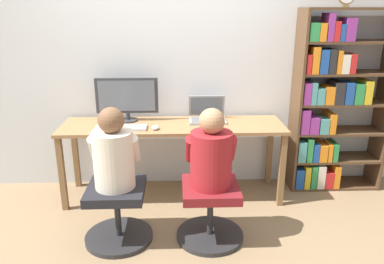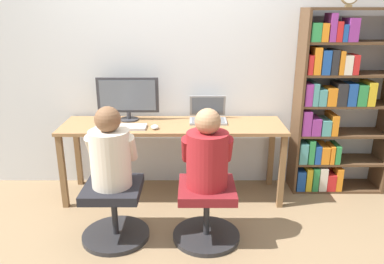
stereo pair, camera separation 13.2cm
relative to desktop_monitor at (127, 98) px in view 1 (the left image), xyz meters
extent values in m
plane|color=#846B4C|center=(0.42, -0.41, -0.94)|extent=(14.00, 14.00, 0.00)
cube|color=silver|center=(0.42, 0.21, 0.36)|extent=(10.00, 0.05, 2.60)
cube|color=olive|center=(0.42, -0.13, -0.23)|extent=(2.04, 0.55, 0.03)
cube|color=brown|center=(-0.56, -0.37, -0.59)|extent=(0.05, 0.05, 0.69)
cube|color=brown|center=(1.41, -0.37, -0.59)|extent=(0.05, 0.05, 0.69)
cube|color=brown|center=(-0.56, 0.10, -0.59)|extent=(0.05, 0.05, 0.69)
cube|color=brown|center=(1.41, 0.10, -0.59)|extent=(0.05, 0.05, 0.69)
cylinder|color=#333338|center=(0.00, 0.00, -0.21)|extent=(0.18, 0.18, 0.01)
cylinder|color=#333338|center=(0.00, 0.00, -0.17)|extent=(0.04, 0.04, 0.06)
cube|color=#333338|center=(0.00, 0.00, 0.03)|extent=(0.58, 0.02, 0.33)
cube|color=slate|center=(0.00, -0.01, 0.03)|extent=(0.52, 0.01, 0.28)
cube|color=gray|center=(0.75, -0.07, -0.21)|extent=(0.34, 0.22, 0.02)
cube|color=slate|center=(0.75, -0.07, -0.20)|extent=(0.30, 0.17, 0.00)
cube|color=gray|center=(0.75, 0.07, -0.09)|extent=(0.34, 0.08, 0.21)
cube|color=slate|center=(0.75, 0.07, -0.10)|extent=(0.30, 0.06, 0.18)
cube|color=#B2B2B7|center=(-0.03, -0.26, -0.21)|extent=(0.45, 0.16, 0.02)
cube|color=#97979C|center=(-0.03, -0.26, -0.19)|extent=(0.41, 0.13, 0.00)
ellipsoid|color=silver|center=(0.27, -0.28, -0.20)|extent=(0.07, 0.09, 0.04)
cylinder|color=#262628|center=(0.00, -0.85, -0.92)|extent=(0.53, 0.53, 0.04)
cylinder|color=#262628|center=(0.00, -0.85, -0.73)|extent=(0.05, 0.05, 0.35)
cube|color=black|center=(0.00, -0.85, -0.52)|extent=(0.43, 0.43, 0.07)
cylinder|color=#262628|center=(0.71, -0.86, -0.92)|extent=(0.53, 0.53, 0.04)
cylinder|color=#262628|center=(0.71, -0.86, -0.73)|extent=(0.05, 0.05, 0.35)
cube|color=maroon|center=(0.71, -0.86, -0.52)|extent=(0.43, 0.43, 0.07)
cylinder|color=beige|center=(0.00, -0.85, -0.26)|extent=(0.30, 0.30, 0.43)
sphere|color=brown|center=(0.00, -0.85, 0.04)|extent=(0.19, 0.19, 0.19)
cylinder|color=beige|center=(-0.15, -0.79, -0.20)|extent=(0.08, 0.20, 0.25)
cylinder|color=beige|center=(0.14, -0.79, -0.20)|extent=(0.08, 0.20, 0.25)
cylinder|color=maroon|center=(0.71, -0.86, -0.27)|extent=(0.31, 0.31, 0.42)
sphere|color=#A87A56|center=(0.71, -0.86, 0.03)|extent=(0.19, 0.19, 0.19)
cylinder|color=maroon|center=(0.57, -0.80, -0.21)|extent=(0.09, 0.20, 0.24)
cylinder|color=maroon|center=(0.86, -0.80, -0.21)|extent=(0.09, 0.20, 0.24)
cube|color=#513823|center=(1.61, 0.02, -0.07)|extent=(0.02, 0.31, 1.75)
cube|color=#513823|center=(2.47, 0.02, -0.07)|extent=(0.02, 0.31, 1.75)
cube|color=#513823|center=(2.04, 0.02, -0.93)|extent=(0.84, 0.30, 0.02)
cube|color=#513823|center=(2.04, 0.02, -0.64)|extent=(0.84, 0.30, 0.02)
cube|color=#513823|center=(2.04, 0.02, -0.35)|extent=(0.84, 0.30, 0.02)
cube|color=#513823|center=(2.04, 0.02, -0.07)|extent=(0.84, 0.30, 0.02)
cube|color=#513823|center=(2.04, 0.02, 0.22)|extent=(0.84, 0.30, 0.02)
cube|color=#513823|center=(2.04, 0.02, 0.51)|extent=(0.84, 0.30, 0.02)
cube|color=#513823|center=(2.04, 0.02, 0.79)|extent=(0.84, 0.30, 0.02)
cube|color=#1E4C9E|center=(1.67, -0.04, -0.81)|extent=(0.08, 0.18, 0.20)
cube|color=gold|center=(1.75, -0.03, -0.80)|extent=(0.06, 0.20, 0.23)
cube|color=#2D8C47|center=(1.81, -0.04, -0.80)|extent=(0.06, 0.18, 0.23)
cube|color=silver|center=(1.89, 0.00, -0.80)|extent=(0.08, 0.24, 0.24)
cube|color=red|center=(1.97, -0.02, -0.83)|extent=(0.09, 0.22, 0.17)
cube|color=orange|center=(2.04, -0.02, -0.80)|extent=(0.06, 0.21, 0.23)
cube|color=teal|center=(1.67, 0.01, -0.53)|extent=(0.08, 0.26, 0.20)
cube|color=#2D8C47|center=(1.74, -0.04, -0.51)|extent=(0.05, 0.18, 0.23)
cube|color=#1E4C9E|center=(1.81, -0.02, -0.54)|extent=(0.06, 0.20, 0.18)
cube|color=orange|center=(1.88, -0.01, -0.54)|extent=(0.08, 0.23, 0.17)
cube|color=orange|center=(1.95, -0.04, -0.54)|extent=(0.04, 0.18, 0.18)
cube|color=#2D8C47|center=(2.00, -0.02, -0.54)|extent=(0.05, 0.21, 0.18)
cube|color=#8C338C|center=(1.67, -0.02, -0.22)|extent=(0.08, 0.20, 0.24)
cube|color=#8C338C|center=(1.76, -0.02, -0.26)|extent=(0.09, 0.21, 0.16)
cube|color=teal|center=(1.86, -0.02, -0.27)|extent=(0.09, 0.22, 0.15)
cube|color=orange|center=(1.94, 0.00, -0.25)|extent=(0.06, 0.25, 0.19)
cube|color=#8C338C|center=(1.66, -0.03, 0.05)|extent=(0.07, 0.18, 0.20)
cube|color=teal|center=(1.73, 0.00, 0.05)|extent=(0.05, 0.24, 0.21)
cube|color=teal|center=(1.79, -0.02, 0.02)|extent=(0.07, 0.20, 0.15)
cube|color=orange|center=(1.88, -0.03, 0.03)|extent=(0.08, 0.18, 0.17)
cube|color=#262628|center=(1.96, -0.01, 0.05)|extent=(0.09, 0.24, 0.20)
cube|color=#1E4C9E|center=(2.06, -0.04, 0.05)|extent=(0.08, 0.17, 0.20)
cube|color=#2D8C47|center=(2.15, -0.04, 0.04)|extent=(0.09, 0.18, 0.19)
cube|color=gold|center=(2.23, -0.01, 0.05)|extent=(0.07, 0.24, 0.22)
cube|color=red|center=(1.65, 0.00, 0.32)|extent=(0.04, 0.26, 0.17)
cube|color=orange|center=(1.71, -0.02, 0.35)|extent=(0.06, 0.20, 0.24)
cube|color=#1E4C9E|center=(1.79, -0.04, 0.34)|extent=(0.08, 0.18, 0.21)
cube|color=#262628|center=(1.87, -0.03, 0.34)|extent=(0.06, 0.18, 0.22)
cube|color=orange|center=(1.93, -0.02, 0.34)|extent=(0.04, 0.22, 0.21)
cube|color=silver|center=(1.99, -0.01, 0.32)|extent=(0.07, 0.24, 0.17)
cube|color=red|center=(2.05, -0.04, 0.32)|extent=(0.05, 0.18, 0.18)
cube|color=#2D8C47|center=(1.67, -0.01, 0.60)|extent=(0.09, 0.24, 0.16)
cube|color=orange|center=(1.75, -0.04, 0.60)|extent=(0.06, 0.17, 0.16)
cube|color=#8C338C|center=(1.82, -0.03, 0.64)|extent=(0.05, 0.20, 0.24)
cube|color=red|center=(1.87, -0.03, 0.61)|extent=(0.05, 0.18, 0.17)
cube|color=#1E4C9E|center=(1.92, -0.02, 0.59)|extent=(0.04, 0.22, 0.15)
cube|color=#8C338C|center=(1.99, -0.02, 0.62)|extent=(0.09, 0.20, 0.20)
cube|color=olive|center=(1.94, -0.07, 0.82)|extent=(0.05, 0.03, 0.02)
camera|label=1|loc=(0.47, -3.43, 0.79)|focal=35.00mm
camera|label=2|loc=(0.60, -3.43, 0.79)|focal=35.00mm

